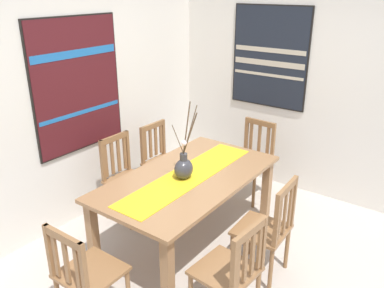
% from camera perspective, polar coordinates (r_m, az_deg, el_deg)
% --- Properties ---
extents(ground_plane, '(6.40, 6.40, 0.03)m').
position_cam_1_polar(ground_plane, '(3.80, 5.54, -17.36)').
color(ground_plane, '#B2A89E').
extents(wall_back, '(6.40, 0.12, 2.70)m').
position_cam_1_polar(wall_back, '(4.31, -15.64, 7.23)').
color(wall_back, silver).
rests_on(wall_back, ground_plane).
extents(wall_side, '(0.12, 6.40, 2.70)m').
position_cam_1_polar(wall_side, '(4.77, 17.86, 8.36)').
color(wall_side, silver).
rests_on(wall_side, ground_plane).
extents(dining_table, '(1.81, 0.99, 0.73)m').
position_cam_1_polar(dining_table, '(3.75, -0.52, -5.91)').
color(dining_table, '#8E6642').
rests_on(dining_table, ground_plane).
extents(table_runner, '(1.66, 0.36, 0.01)m').
position_cam_1_polar(table_runner, '(3.70, -0.53, -4.51)').
color(table_runner, gold).
rests_on(table_runner, dining_table).
extents(centerpiece_vase, '(0.21, 0.27, 0.72)m').
position_cam_1_polar(centerpiece_vase, '(3.60, -1.18, -3.29)').
color(centerpiece_vase, '#333338').
rests_on(centerpiece_vase, dining_table).
extents(chair_0, '(0.45, 0.45, 0.89)m').
position_cam_1_polar(chair_0, '(3.02, 5.72, -17.53)').
color(chair_0, brown).
rests_on(chair_0, ground_plane).
extents(chair_1, '(0.43, 0.43, 0.89)m').
position_cam_1_polar(chair_1, '(4.69, -4.30, -2.23)').
color(chair_1, brown).
rests_on(chair_1, ground_plane).
extents(chair_2, '(0.44, 0.44, 0.92)m').
position_cam_1_polar(chair_2, '(4.74, 8.62, -2.15)').
color(chair_2, brown).
rests_on(chair_2, ground_plane).
extents(chair_3, '(0.44, 0.44, 0.92)m').
position_cam_1_polar(chair_3, '(3.49, 10.78, -11.69)').
color(chair_3, brown).
rests_on(chair_3, ground_plane).
extents(chair_4, '(0.42, 0.42, 0.87)m').
position_cam_1_polar(chair_4, '(3.09, -15.02, -17.43)').
color(chair_4, brown).
rests_on(chair_4, ground_plane).
extents(chair_5, '(0.43, 0.43, 0.91)m').
position_cam_1_polar(chair_5, '(4.34, -9.53, -4.54)').
color(chair_5, brown).
rests_on(chair_5, ground_plane).
extents(painting_on_back_wall, '(1.06, 0.05, 1.34)m').
position_cam_1_polar(painting_on_back_wall, '(4.19, -16.03, 8.09)').
color(painting_on_back_wall, black).
extents(painting_on_side_wall, '(0.05, 0.95, 1.18)m').
position_cam_1_polar(painting_on_side_wall, '(4.89, 11.04, 12.07)').
color(painting_on_side_wall, black).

